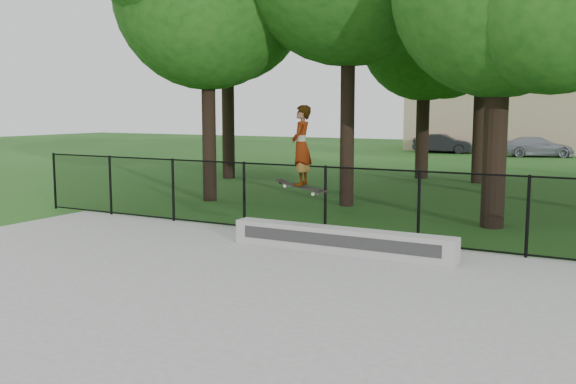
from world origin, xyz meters
name	(u,v)px	position (x,y,z in m)	size (l,w,h in m)	color
ground	(131,320)	(0.00, 0.00, 0.00)	(100.00, 100.00, 0.00)	#1B4F16
concrete_slab	(131,318)	(0.00, 0.00, 0.03)	(14.00, 12.00, 0.06)	gray
grind_ledge	(340,240)	(0.88, 4.70, 0.29)	(4.38, 0.40, 0.46)	#B1B0AB
car_a	(442,142)	(-5.35, 34.78, 0.61)	(1.45, 3.58, 1.23)	maroon
car_b	(442,144)	(-4.97, 33.55, 0.59)	(1.24, 3.23, 1.17)	black
car_c	(537,147)	(0.66, 33.06, 0.57)	(1.60, 3.62, 1.14)	gray
skater_airborne	(301,148)	(0.07, 4.68, 1.99)	(0.84, 0.62, 1.67)	black
chainlink_fence	(325,201)	(0.00, 5.90, 0.81)	(16.06, 0.06, 1.50)	black
distant_building	(506,118)	(-2.00, 38.00, 2.16)	(12.40, 6.40, 4.30)	tan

